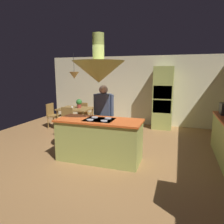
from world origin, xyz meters
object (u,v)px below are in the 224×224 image
object	(u,v)px
oven_tower	(163,98)
chair_facing_island	(66,119)
kitchen_island	(99,140)
cup_on_table	(72,108)
potted_plant_on_table	(79,103)
chair_at_corner	(53,114)
dining_table	(75,111)
chair_by_back_wall	(84,112)
person_at_island	(104,113)

from	to	relation	value
oven_tower	chair_facing_island	xyz separation A→B (m)	(-2.80, -1.80, -0.57)
kitchen_island	cup_on_table	distance (m)	2.56
potted_plant_on_table	cup_on_table	distance (m)	0.35
chair_at_corner	cup_on_table	size ratio (longest dim) A/B	9.67
dining_table	chair_at_corner	bearing A→B (deg)	-180.00
potted_plant_on_table	cup_on_table	world-z (taller)	potted_plant_on_table
kitchen_island	potted_plant_on_table	bearing A→B (deg)	126.17
chair_by_back_wall	cup_on_table	size ratio (longest dim) A/B	9.67
chair_facing_island	person_at_island	bearing A→B (deg)	-26.66
kitchen_island	chair_by_back_wall	world-z (taller)	kitchen_island
person_at_island	chair_by_back_wall	size ratio (longest dim) A/B	1.89
dining_table	chair_at_corner	xyz separation A→B (m)	(-0.91, -0.00, -0.15)
kitchen_island	potted_plant_on_table	xyz separation A→B (m)	(-1.60, 2.19, 0.46)
chair_by_back_wall	chair_at_corner	world-z (taller)	same
kitchen_island	chair_at_corner	world-z (taller)	kitchen_island
potted_plant_on_table	kitchen_island	bearing A→B (deg)	-53.83
chair_facing_island	potted_plant_on_table	size ratio (longest dim) A/B	2.90
dining_table	chair_at_corner	size ratio (longest dim) A/B	1.22
dining_table	chair_at_corner	distance (m)	0.92
oven_tower	potted_plant_on_table	bearing A→B (deg)	-158.71
dining_table	cup_on_table	world-z (taller)	cup_on_table
dining_table	potted_plant_on_table	world-z (taller)	potted_plant_on_table
chair_facing_island	cup_on_table	size ratio (longest dim) A/B	9.67
chair_at_corner	potted_plant_on_table	distance (m)	1.10
oven_tower	cup_on_table	world-z (taller)	oven_tower
kitchen_island	chair_facing_island	world-z (taller)	kitchen_island
dining_table	cup_on_table	distance (m)	0.26
oven_tower	cup_on_table	distance (m)	3.13
oven_tower	chair_by_back_wall	distance (m)	2.90
dining_table	cup_on_table	xyz separation A→B (m)	(-0.00, -0.22, 0.15)
chair_facing_island	chair_by_back_wall	bearing A→B (deg)	90.00
kitchen_island	cup_on_table	bearing A→B (deg)	132.12
kitchen_island	potted_plant_on_table	world-z (taller)	potted_plant_on_table
chair_at_corner	cup_on_table	bearing A→B (deg)	-103.44
chair_facing_island	chair_at_corner	bearing A→B (deg)	144.26
oven_tower	chair_facing_island	bearing A→B (deg)	-147.30
chair_at_corner	cup_on_table	xyz separation A→B (m)	(0.91, -0.22, 0.30)
person_at_island	cup_on_table	xyz separation A→B (m)	(-1.56, 1.22, -0.13)
kitchen_island	chair_by_back_wall	bearing A→B (deg)	121.69
person_at_island	cup_on_table	distance (m)	1.99
dining_table	oven_tower	bearing A→B (deg)	22.21
dining_table	cup_on_table	bearing A→B (deg)	-90.87
oven_tower	person_at_island	distance (m)	2.87
kitchen_island	dining_table	bearing A→B (deg)	128.99
chair_by_back_wall	chair_at_corner	size ratio (longest dim) A/B	1.00
chair_facing_island	chair_by_back_wall	distance (m)	1.31
kitchen_island	chair_facing_island	distance (m)	2.23
chair_facing_island	chair_at_corner	world-z (taller)	same
oven_tower	potted_plant_on_table	size ratio (longest dim) A/B	7.18
kitchen_island	chair_by_back_wall	xyz separation A→B (m)	(-1.70, 2.75, 0.03)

